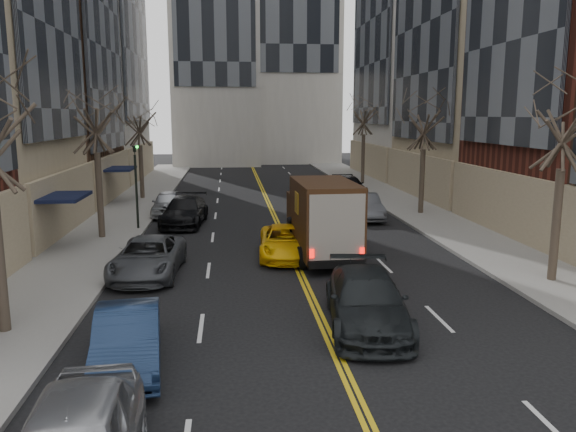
# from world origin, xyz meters

# --- Properties ---
(sidewalk_left) EXTENTS (4.00, 66.00, 0.15)m
(sidewalk_left) POSITION_xyz_m (-9.00, 27.00, 0.07)
(sidewalk_left) COLOR slate
(sidewalk_left) RESTS_ON ground
(sidewalk_right) EXTENTS (4.00, 66.00, 0.15)m
(sidewalk_right) POSITION_xyz_m (9.00, 27.00, 0.07)
(sidewalk_right) COLOR slate
(sidewalk_right) RESTS_ON ground
(tree_lf_mid) EXTENTS (3.20, 3.20, 8.91)m
(tree_lf_mid) POSITION_xyz_m (-8.80, 20.00, 6.60)
(tree_lf_mid) COLOR #382D23
(tree_lf_mid) RESTS_ON sidewalk_left
(tree_lf_far) EXTENTS (3.20, 3.20, 8.12)m
(tree_lf_far) POSITION_xyz_m (-8.80, 33.00, 6.02)
(tree_lf_far) COLOR #382D23
(tree_lf_far) RESTS_ON sidewalk_left
(tree_rt_near) EXTENTS (3.20, 3.20, 8.71)m
(tree_rt_near) POSITION_xyz_m (8.80, 11.00, 6.45)
(tree_rt_near) COLOR #382D23
(tree_rt_near) RESTS_ON sidewalk_right
(tree_rt_mid) EXTENTS (3.20, 3.20, 8.32)m
(tree_rt_mid) POSITION_xyz_m (8.80, 25.00, 6.17)
(tree_rt_mid) COLOR #382D23
(tree_rt_mid) RESTS_ON sidewalk_right
(tree_rt_far) EXTENTS (3.20, 3.20, 9.11)m
(tree_rt_far) POSITION_xyz_m (8.80, 40.00, 6.74)
(tree_rt_far) COLOR #382D23
(tree_rt_far) RESTS_ON sidewalk_right
(traffic_signal) EXTENTS (0.29, 0.26, 4.70)m
(traffic_signal) POSITION_xyz_m (-7.39, 22.00, 2.82)
(traffic_signal) COLOR black
(traffic_signal) RESTS_ON sidewalk_left
(ups_truck) EXTENTS (2.62, 6.11, 3.31)m
(ups_truck) POSITION_xyz_m (1.20, 15.42, 1.67)
(ups_truck) COLOR black
(ups_truck) RESTS_ON ground
(observer_sedan) EXTENTS (2.75, 5.50, 1.53)m
(observer_sedan) POSITION_xyz_m (1.20, 7.62, 0.77)
(observer_sedan) COLOR black
(observer_sedan) RESTS_ON ground
(taxi) EXTENTS (2.50, 4.86, 1.31)m
(taxi) POSITION_xyz_m (-0.30, 15.75, 0.66)
(taxi) COLOR yellow
(taxi) RESTS_ON ground
(pedestrian) EXTENTS (0.38, 0.58, 1.56)m
(pedestrian) POSITION_xyz_m (0.01, 16.68, 0.78)
(pedestrian) COLOR black
(pedestrian) RESTS_ON ground
(parked_lf_b) EXTENTS (2.01, 4.43, 1.41)m
(parked_lf_b) POSITION_xyz_m (-5.10, 5.67, 0.71)
(parked_lf_b) COLOR #13223E
(parked_lf_b) RESTS_ON ground
(parked_lf_c) EXTENTS (2.60, 5.18, 1.41)m
(parked_lf_c) POSITION_xyz_m (-5.70, 13.52, 0.70)
(parked_lf_c) COLOR #44464B
(parked_lf_c) RESTS_ON ground
(parked_lf_d) EXTENTS (2.60, 5.41, 1.52)m
(parked_lf_d) POSITION_xyz_m (-5.10, 23.36, 0.76)
(parked_lf_d) COLOR black
(parked_lf_d) RESTS_ON ground
(parked_lf_e) EXTENTS (1.74, 4.32, 1.47)m
(parked_lf_e) POSITION_xyz_m (-6.30, 26.34, 0.73)
(parked_lf_e) COLOR #ADB0B5
(parked_lf_e) RESTS_ON ground
(parked_rt_a) EXTENTS (1.63, 4.50, 1.47)m
(parked_rt_a) POSITION_xyz_m (5.10, 24.04, 0.74)
(parked_rt_a) COLOR #46484E
(parked_rt_a) RESTS_ON ground
(parked_rt_b) EXTENTS (2.98, 5.36, 1.42)m
(parked_rt_b) POSITION_xyz_m (5.10, 32.18, 0.71)
(parked_rt_b) COLOR #B5B8BE
(parked_rt_b) RESTS_ON ground
(parked_rt_c) EXTENTS (2.12, 4.83, 1.38)m
(parked_rt_c) POSITION_xyz_m (6.30, 33.80, 0.69)
(parked_rt_c) COLOR black
(parked_rt_c) RESTS_ON ground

